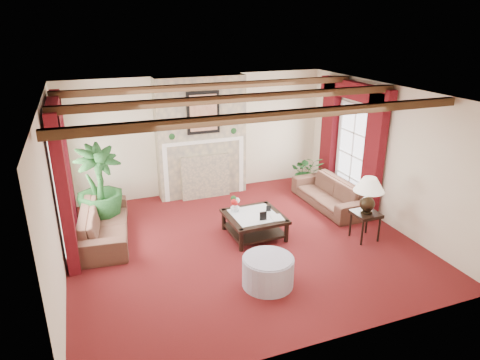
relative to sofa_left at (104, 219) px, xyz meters
name	(u,v)px	position (x,y,z in m)	size (l,w,h in m)	color
floor	(242,243)	(2.31, -1.06, -0.40)	(6.00, 6.00, 0.00)	#450C10
ceiling	(242,94)	(2.31, -1.06, 2.30)	(6.00, 6.00, 0.00)	white
back_wall	(199,135)	(2.31, 1.69, 0.95)	(6.00, 0.02, 2.70)	beige
left_wall	(53,198)	(-0.69, -1.06, 0.95)	(0.02, 5.50, 2.70)	beige
right_wall	(386,155)	(5.31, -1.06, 0.95)	(0.02, 5.50, 2.70)	beige
ceiling_beams	(242,98)	(2.31, -1.06, 2.24)	(6.00, 3.00, 0.12)	#352210
fireplace	(199,76)	(2.31, 1.49, 2.30)	(2.00, 0.52, 2.70)	tan
french_door_left	(49,131)	(-0.66, -0.06, 1.73)	(0.10, 1.10, 2.16)	white
french_door_right	(358,106)	(5.28, -0.06, 1.73)	(0.10, 1.10, 2.16)	white
curtains_left	(53,104)	(-0.55, -0.06, 2.15)	(0.20, 2.40, 2.55)	#41080B
curtains_right	(355,86)	(5.17, -0.06, 2.15)	(0.20, 2.40, 2.55)	#41080B
sofa_left	(104,219)	(0.00, 0.00, 0.00)	(0.82, 2.12, 0.81)	#360E1B
sofa_right	(330,189)	(4.67, -0.18, -0.02)	(0.62, 1.98, 0.77)	#360E1B
potted_palm	(101,203)	(0.00, 0.65, 0.04)	(1.48, 1.83, 0.90)	black
small_plant	(307,176)	(4.70, 0.87, -0.07)	(1.02, 1.07, 0.66)	black
coffee_table	(254,225)	(2.63, -0.86, -0.20)	(1.02, 1.02, 0.42)	black
side_table	(365,226)	(4.48, -1.70, -0.14)	(0.45, 0.45, 0.53)	black
ottoman	(268,272)	(2.21, -2.42, -0.17)	(0.79, 0.79, 0.46)	#9890A3
table_lamp	(368,195)	(4.48, -1.70, 0.48)	(0.55, 0.55, 0.70)	black
flower_vase	(235,207)	(2.35, -0.59, 0.10)	(0.20, 0.20, 0.17)	silver
book	(272,212)	(2.86, -1.13, 0.16)	(0.21, 0.05, 0.29)	black
photo_frame_a	(263,216)	(2.69, -1.13, 0.10)	(0.13, 0.02, 0.17)	black
photo_frame_b	(269,209)	(2.94, -0.81, 0.07)	(0.09, 0.02, 0.12)	black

